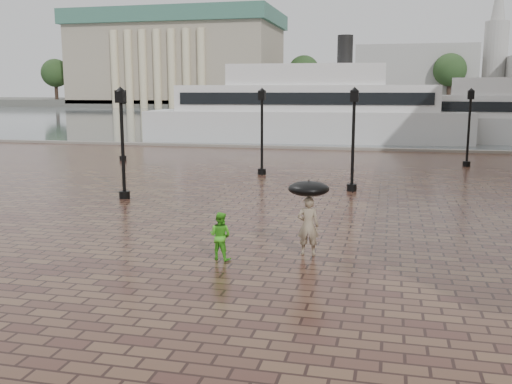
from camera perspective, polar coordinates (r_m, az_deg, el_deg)
ground at (r=12.90m, az=-8.55°, el=-9.83°), size 300.00×300.00×0.00m
harbour_water at (r=103.43m, az=10.85°, el=7.46°), size 240.00×240.00×0.00m
quay_edge at (r=43.70m, az=7.22°, el=4.25°), size 80.00×0.60×0.30m
far_shore at (r=171.33m, az=11.91°, el=8.72°), size 300.00×60.00×2.00m
museum at (r=167.13m, az=-7.81°, el=13.24°), size 57.00×32.50×26.00m
far_trees at (r=149.39m, az=11.79°, el=11.79°), size 188.00×8.00×13.50m
street_lamps at (r=29.57m, az=1.18°, el=6.10°), size 21.44×14.44×4.40m
adult_pedestrian at (r=15.40m, az=5.23°, el=-3.37°), size 0.61×0.43×1.60m
child_pedestrian at (r=14.97m, az=-3.59°, el=-4.39°), size 0.71×0.61×1.27m
ferry_near at (r=50.70m, az=4.98°, el=8.16°), size 28.06×8.85×9.06m
umbrella at (r=15.20m, az=5.29°, el=0.33°), size 1.10×1.10×1.12m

